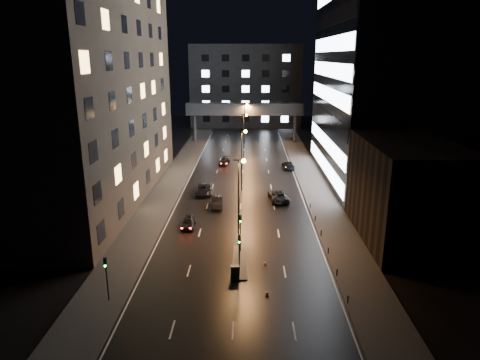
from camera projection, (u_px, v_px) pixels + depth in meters
The scene contains 26 objects.
ground at pixel (243, 172), 82.96m from camera, with size 160.00×160.00×0.00m, color black.
sidewalk_left at pixel (174, 178), 78.40m from camera, with size 5.00×110.00×0.15m, color #383533.
sidewalk_right at pixel (311, 179), 77.87m from camera, with size 5.00×110.00×0.15m, color #383533.
building_left at pixel (88, 67), 62.49m from camera, with size 15.00×48.00×40.00m, color #2D2319.
building_right_low at pixel (406, 191), 51.09m from camera, with size 10.00×18.00×12.00m, color black.
building_right_glass at pixel (390, 50), 72.30m from camera, with size 20.00×36.00×45.00m, color black.
building_far at pixel (246, 86), 135.14m from camera, with size 34.00×14.00×25.00m, color #333335.
skybridge at pixel (245, 110), 109.43m from camera, with size 30.00×3.00×10.00m.
median_island at pixel (240, 262), 46.45m from camera, with size 1.60×8.00×0.15m, color #383533.
traffic_signal_near at pixel (240, 227), 48.00m from camera, with size 0.28×0.34×4.40m.
traffic_signal_far at pixel (239, 248), 42.72m from camera, with size 0.28×0.34×4.40m.
traffic_signal_corner at pixel (106, 273), 38.22m from camera, with size 0.28×0.34×4.40m.
bollard_row at pixel (325, 242), 50.45m from camera, with size 0.12×25.12×0.90m.
streetlight_near at pixel (240, 189), 50.42m from camera, with size 1.45×0.50×10.15m.
streetlight_mid_a at pixel (243, 152), 69.62m from camera, with size 1.45×0.50×10.15m.
streetlight_mid_b at pixel (244, 131), 88.82m from camera, with size 1.45×0.50×10.15m.
streetlight_far at pixel (245, 118), 108.02m from camera, with size 1.45×0.50×10.15m.
car_away_a at pixel (188, 222), 55.82m from camera, with size 1.64×4.09×1.39m, color black.
car_away_b at pixel (217, 202), 63.30m from camera, with size 1.66×4.75×1.56m, color black.
car_away_c at pixel (204, 189), 69.27m from camera, with size 2.57×5.58×1.55m, color black.
car_away_d at pixel (224, 161), 88.23m from camera, with size 1.85×4.55×1.32m, color black.
car_toward_a at pixel (278, 196), 66.01m from camera, with size 2.62×5.68×1.58m, color black.
car_toward_b at pixel (288, 165), 84.95m from camera, with size 2.02×4.96×1.44m, color black.
utility_cabinet at pixel (235, 272), 42.70m from camera, with size 0.88×0.50×1.37m, color #47484A.
cone_a at pixel (267, 293), 39.86m from camera, with size 0.37×0.37×0.57m, color orange.
cone_b at pixel (265, 263), 45.74m from camera, with size 0.37×0.37×0.47m, color orange.
Camera 1 is at (1.25, -40.11, 21.59)m, focal length 32.00 mm.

